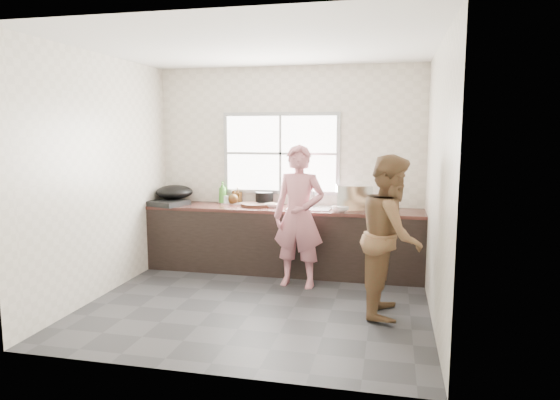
% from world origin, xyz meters
% --- Properties ---
extents(floor, '(3.60, 3.20, 0.01)m').
position_xyz_m(floor, '(0.00, 0.00, -0.01)').
color(floor, '#2C2C2F').
rests_on(floor, ground).
extents(ceiling, '(3.60, 3.20, 0.01)m').
position_xyz_m(ceiling, '(0.00, 0.00, 2.71)').
color(ceiling, silver).
rests_on(ceiling, wall_back).
extents(wall_back, '(3.60, 0.01, 2.70)m').
position_xyz_m(wall_back, '(0.00, 1.60, 1.35)').
color(wall_back, beige).
rests_on(wall_back, ground).
extents(wall_left, '(0.01, 3.20, 2.70)m').
position_xyz_m(wall_left, '(-1.80, 0.00, 1.35)').
color(wall_left, silver).
rests_on(wall_left, ground).
extents(wall_right, '(0.01, 3.20, 2.70)m').
position_xyz_m(wall_right, '(1.80, 0.00, 1.35)').
color(wall_right, beige).
rests_on(wall_right, ground).
extents(wall_front, '(3.60, 0.01, 2.70)m').
position_xyz_m(wall_front, '(0.00, -1.60, 1.35)').
color(wall_front, beige).
rests_on(wall_front, ground).
extents(cabinet, '(3.60, 0.62, 0.82)m').
position_xyz_m(cabinet, '(0.00, 1.29, 0.41)').
color(cabinet, black).
rests_on(cabinet, floor).
extents(countertop, '(3.60, 0.64, 0.04)m').
position_xyz_m(countertop, '(0.00, 1.29, 0.84)').
color(countertop, '#361B16').
rests_on(countertop, cabinet).
extents(sink, '(0.55, 0.45, 0.02)m').
position_xyz_m(sink, '(0.35, 1.29, 0.86)').
color(sink, silver).
rests_on(sink, countertop).
extents(faucet, '(0.02, 0.02, 0.30)m').
position_xyz_m(faucet, '(0.35, 1.49, 1.01)').
color(faucet, silver).
rests_on(faucet, countertop).
extents(window_frame, '(1.60, 0.05, 1.10)m').
position_xyz_m(window_frame, '(-0.10, 1.59, 1.55)').
color(window_frame, '#9EA0A5').
rests_on(window_frame, wall_back).
extents(window_glazing, '(1.50, 0.01, 1.00)m').
position_xyz_m(window_glazing, '(-0.10, 1.57, 1.55)').
color(window_glazing, white).
rests_on(window_glazing, window_frame).
extents(woman, '(0.62, 0.44, 1.59)m').
position_xyz_m(woman, '(0.31, 0.74, 0.79)').
color(woman, '#CA7983').
rests_on(woman, floor).
extents(person_side, '(0.65, 0.82, 1.63)m').
position_xyz_m(person_side, '(1.39, 0.03, 0.81)').
color(person_side, brown).
rests_on(person_side, floor).
extents(cutting_board, '(0.48, 0.48, 0.04)m').
position_xyz_m(cutting_board, '(-0.37, 1.32, 0.88)').
color(cutting_board, '#311C13').
rests_on(cutting_board, countertop).
extents(cleaver, '(0.20, 0.18, 0.01)m').
position_xyz_m(cleaver, '(-0.29, 1.37, 0.90)').
color(cleaver, '#ADAEB4').
rests_on(cleaver, cutting_board).
extents(bowl_mince, '(0.22, 0.22, 0.05)m').
position_xyz_m(bowl_mince, '(-0.15, 1.29, 0.88)').
color(bowl_mince, white).
rests_on(bowl_mince, countertop).
extents(bowl_crabs, '(0.21, 0.21, 0.06)m').
position_xyz_m(bowl_crabs, '(0.76, 1.12, 0.89)').
color(bowl_crabs, silver).
rests_on(bowl_crabs, countertop).
extents(bowl_held, '(0.22, 0.22, 0.06)m').
position_xyz_m(bowl_held, '(0.31, 1.08, 0.89)').
color(bowl_held, silver).
rests_on(bowl_held, countertop).
extents(black_pot, '(0.26, 0.26, 0.17)m').
position_xyz_m(black_pot, '(-0.30, 1.48, 0.95)').
color(black_pot, black).
rests_on(black_pot, countertop).
extents(plate_food, '(0.27, 0.27, 0.02)m').
position_xyz_m(plate_food, '(-0.72, 1.52, 0.87)').
color(plate_food, silver).
rests_on(plate_food, countertop).
extents(bottle_green, '(0.13, 0.13, 0.30)m').
position_xyz_m(bottle_green, '(-0.91, 1.52, 1.01)').
color(bottle_green, '#3E872C').
rests_on(bottle_green, countertop).
extents(bottle_brown_tall, '(0.10, 0.11, 0.21)m').
position_xyz_m(bottle_brown_tall, '(-0.70, 1.52, 0.96)').
color(bottle_brown_tall, '#412910').
rests_on(bottle_brown_tall, countertop).
extents(bottle_brown_short, '(0.18, 0.18, 0.18)m').
position_xyz_m(bottle_brown_short, '(-0.73, 1.45, 0.95)').
color(bottle_brown_short, '#462B11').
rests_on(bottle_brown_short, countertop).
extents(glass_jar, '(0.09, 0.09, 0.10)m').
position_xyz_m(glass_jar, '(-0.86, 1.51, 0.91)').
color(glass_jar, silver).
rests_on(glass_jar, countertop).
extents(burner, '(0.54, 0.54, 0.07)m').
position_xyz_m(burner, '(-1.55, 1.14, 0.89)').
color(burner, black).
rests_on(burner, countertop).
extents(wok, '(0.51, 0.51, 0.19)m').
position_xyz_m(wok, '(-1.55, 1.34, 1.02)').
color(wok, black).
rests_on(wok, burner).
extents(dish_rack, '(0.48, 0.37, 0.32)m').
position_xyz_m(dish_rack, '(0.91, 1.24, 1.02)').
color(dish_rack, white).
rests_on(dish_rack, countertop).
extents(pot_lid_left, '(0.26, 0.26, 0.01)m').
position_xyz_m(pot_lid_left, '(-1.48, 1.14, 0.87)').
color(pot_lid_left, silver).
rests_on(pot_lid_left, countertop).
extents(pot_lid_right, '(0.30, 0.30, 0.01)m').
position_xyz_m(pot_lid_right, '(-0.85, 1.52, 0.87)').
color(pot_lid_right, silver).
rests_on(pot_lid_right, countertop).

